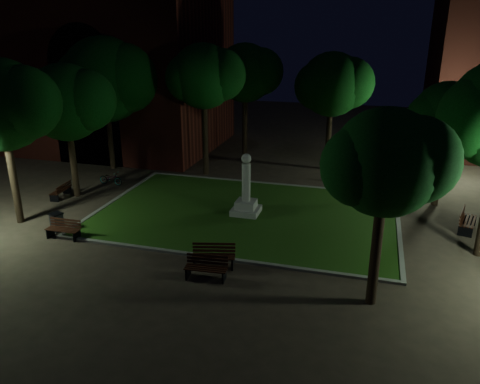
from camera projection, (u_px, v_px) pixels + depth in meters
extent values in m
plane|color=#413327|center=(235.00, 230.00, 22.56)|extent=(80.00, 80.00, 0.00)
cube|color=#234C12|center=(246.00, 214.00, 24.35)|extent=(15.00, 10.00, 0.08)
cube|color=slate|center=(214.00, 258.00, 19.73)|extent=(15.40, 0.20, 0.12)
cube|color=slate|center=(268.00, 183.00, 28.97)|extent=(15.40, 0.20, 0.12)
cube|color=slate|center=(116.00, 199.00, 26.30)|extent=(0.20, 10.00, 0.12)
cube|color=slate|center=(399.00, 230.00, 22.39)|extent=(0.20, 10.00, 0.12)
cube|color=#9A978D|center=(246.00, 210.00, 24.29)|extent=(1.40, 1.40, 0.30)
cube|color=#9A978D|center=(246.00, 204.00, 24.17)|extent=(1.00, 1.00, 0.40)
cylinder|color=#9A978D|center=(246.00, 182.00, 23.77)|extent=(0.44, 0.44, 2.00)
sphere|color=#9A978D|center=(246.00, 159.00, 23.35)|extent=(0.50, 0.50, 0.50)
cube|color=#4D1912|center=(91.00, 50.00, 36.83)|extent=(20.00, 12.00, 15.00)
cube|color=black|center=(98.00, 112.00, 33.33)|extent=(5.00, 3.00, 7.00)
cylinder|color=black|center=(93.00, 61.00, 32.15)|extent=(5.00, 3.00, 5.00)
plane|color=#FF451E|center=(107.00, 109.00, 34.41)|extent=(6.30, 0.00, 6.30)
cylinder|color=black|center=(14.00, 179.00, 22.71)|extent=(0.36, 0.36, 4.57)
sphere|color=#0C4510|center=(1.00, 105.00, 21.50)|extent=(4.30, 4.30, 4.30)
sphere|color=#0C4510|center=(23.00, 103.00, 21.38)|extent=(3.44, 3.44, 3.44)
cylinder|color=black|center=(205.00, 136.00, 30.19)|extent=(0.36, 0.36, 5.12)
sphere|color=#0C4510|center=(204.00, 76.00, 28.92)|extent=(4.05, 4.05, 4.05)
sphere|color=#0C4510|center=(220.00, 75.00, 28.80)|extent=(3.24, 3.24, 3.24)
sphere|color=#0C4510|center=(190.00, 78.00, 28.89)|extent=(3.04, 3.04, 3.04)
cylinder|color=black|center=(328.00, 137.00, 31.38)|extent=(0.36, 0.36, 4.45)
sphere|color=#0C4510|center=(332.00, 84.00, 30.21)|extent=(4.16, 4.16, 4.16)
sphere|color=#0C4510|center=(349.00, 83.00, 30.09)|extent=(3.33, 3.33, 3.33)
sphere|color=#0C4510|center=(318.00, 86.00, 30.19)|extent=(3.12, 3.12, 3.12)
cylinder|color=black|center=(439.00, 172.00, 25.11)|extent=(0.36, 0.36, 3.73)
sphere|color=#0C4510|center=(447.00, 117.00, 24.11)|extent=(3.68, 3.68, 3.68)
sphere|color=#0C4510|center=(466.00, 115.00, 24.02)|extent=(2.95, 2.95, 2.95)
sphere|color=#0C4510|center=(432.00, 119.00, 24.06)|extent=(2.76, 2.76, 2.76)
sphere|color=#0C4510|center=(480.00, 117.00, 18.06)|extent=(3.27, 3.27, 3.27)
cylinder|color=black|center=(376.00, 250.00, 15.97)|extent=(0.36, 0.36, 4.11)
sphere|color=#0C4510|center=(386.00, 162.00, 14.92)|extent=(3.58, 3.58, 3.58)
sphere|color=#0C4510|center=(415.00, 160.00, 14.84)|extent=(2.86, 2.86, 2.86)
sphere|color=#0C4510|center=(362.00, 166.00, 14.87)|extent=(2.68, 2.68, 2.68)
cylinder|color=black|center=(110.00, 137.00, 31.61)|extent=(0.36, 0.36, 4.32)
sphere|color=#0C4510|center=(105.00, 80.00, 30.32)|extent=(5.54, 5.54, 5.54)
sphere|color=#0C4510|center=(125.00, 78.00, 30.12)|extent=(4.43, 4.43, 4.43)
sphere|color=#0C4510|center=(87.00, 81.00, 30.37)|extent=(4.16, 4.16, 4.16)
cylinder|color=black|center=(245.00, 127.00, 33.17)|extent=(0.36, 0.36, 5.03)
sphere|color=#0C4510|center=(245.00, 73.00, 31.92)|extent=(4.01, 4.01, 4.01)
sphere|color=#0C4510|center=(260.00, 72.00, 31.81)|extent=(3.21, 3.21, 3.21)
sphere|color=#0C4510|center=(233.00, 75.00, 31.88)|extent=(3.01, 3.01, 3.01)
cylinder|color=black|center=(73.00, 161.00, 26.42)|extent=(0.36, 0.36, 4.11)
sphere|color=#0C4510|center=(66.00, 102.00, 25.30)|extent=(4.21, 4.21, 4.21)
sphere|color=#0C4510|center=(85.00, 101.00, 25.18)|extent=(3.37, 3.37, 3.37)
sphere|color=#0C4510|center=(49.00, 104.00, 25.28)|extent=(3.16, 3.16, 3.16)
cylinder|color=black|center=(150.00, 129.00, 34.87)|extent=(0.12, 0.12, 3.94)
cylinder|color=black|center=(148.00, 103.00, 34.20)|extent=(0.90, 0.08, 0.08)
sphere|color=#D8FFD8|center=(143.00, 103.00, 34.32)|extent=(0.28, 0.28, 0.28)
sphere|color=#D8FFD8|center=(154.00, 103.00, 34.09)|extent=(0.28, 0.28, 0.28)
cylinder|color=black|center=(456.00, 152.00, 28.82)|extent=(0.12, 0.12, 3.90)
cylinder|color=black|center=(462.00, 120.00, 28.17)|extent=(0.90, 0.08, 0.08)
sphere|color=#D8FFD8|center=(453.00, 120.00, 28.28)|extent=(0.28, 0.28, 0.28)
sphere|color=#D8FFD8|center=(470.00, 121.00, 28.05)|extent=(0.28, 0.28, 0.28)
cube|color=black|center=(195.00, 262.00, 19.02)|extent=(0.21, 0.60, 0.48)
cube|color=black|center=(232.00, 262.00, 18.98)|extent=(0.21, 0.60, 0.48)
cube|color=black|center=(213.00, 259.00, 18.69)|extent=(1.72, 0.52, 0.04)
cube|color=black|center=(213.00, 257.00, 18.83)|extent=(1.72, 0.52, 0.04)
cube|color=black|center=(214.00, 256.00, 18.98)|extent=(1.72, 0.52, 0.04)
cube|color=black|center=(214.00, 254.00, 19.12)|extent=(1.72, 0.52, 0.04)
cube|color=black|center=(214.00, 251.00, 19.15)|extent=(1.71, 0.49, 0.11)
cube|color=black|center=(214.00, 247.00, 19.09)|extent=(1.71, 0.49, 0.11)
cube|color=black|center=(214.00, 244.00, 19.04)|extent=(1.71, 0.49, 0.11)
cube|color=black|center=(188.00, 272.00, 18.25)|extent=(0.11, 0.57, 0.46)
cube|color=black|center=(224.00, 275.00, 18.00)|extent=(0.11, 0.57, 0.46)
cube|color=black|center=(204.00, 271.00, 17.83)|extent=(1.66, 0.24, 0.04)
cube|color=black|center=(205.00, 269.00, 17.97)|extent=(1.66, 0.24, 0.04)
cube|color=black|center=(206.00, 267.00, 18.10)|extent=(1.66, 0.24, 0.04)
cube|color=black|center=(207.00, 266.00, 18.24)|extent=(1.66, 0.24, 0.04)
cube|color=black|center=(208.00, 262.00, 18.26)|extent=(1.66, 0.20, 0.10)
cube|color=black|center=(208.00, 259.00, 18.21)|extent=(1.66, 0.20, 0.10)
cube|color=black|center=(207.00, 256.00, 18.16)|extent=(1.66, 0.20, 0.10)
cube|color=black|center=(50.00, 232.00, 21.76)|extent=(0.07, 0.55, 0.44)
cube|color=black|center=(77.00, 236.00, 21.42)|extent=(0.07, 0.55, 0.44)
cube|color=black|center=(60.00, 231.00, 21.31)|extent=(1.60, 0.12, 0.04)
cube|color=black|center=(62.00, 230.00, 21.44)|extent=(1.60, 0.12, 0.04)
cube|color=black|center=(64.00, 229.00, 21.57)|extent=(1.60, 0.12, 0.04)
cube|color=black|center=(66.00, 228.00, 21.70)|extent=(1.60, 0.12, 0.04)
cube|color=black|center=(66.00, 225.00, 21.72)|extent=(1.60, 0.09, 0.10)
cube|color=black|center=(66.00, 222.00, 21.67)|extent=(1.60, 0.09, 0.10)
cube|color=black|center=(65.00, 220.00, 21.62)|extent=(1.60, 0.09, 0.10)
cube|color=black|center=(67.00, 190.00, 27.32)|extent=(0.54, 0.11, 0.43)
cube|color=black|center=(54.00, 198.00, 26.06)|extent=(0.54, 0.11, 0.43)
cube|color=black|center=(57.00, 190.00, 26.65)|extent=(0.23, 1.55, 0.04)
cube|color=black|center=(59.00, 190.00, 26.63)|extent=(0.23, 1.55, 0.04)
cube|color=black|center=(61.00, 191.00, 26.60)|extent=(0.23, 1.55, 0.04)
cube|color=black|center=(63.00, 191.00, 26.58)|extent=(0.23, 1.55, 0.04)
cube|color=black|center=(64.00, 189.00, 26.54)|extent=(0.19, 1.55, 0.09)
cube|color=black|center=(64.00, 187.00, 26.49)|extent=(0.19, 1.55, 0.09)
cube|color=black|center=(64.00, 185.00, 26.45)|extent=(0.19, 1.55, 0.09)
cube|color=black|center=(465.00, 232.00, 21.76)|extent=(0.63, 0.23, 0.50)
cube|color=black|center=(469.00, 220.00, 23.06)|extent=(0.63, 0.23, 0.50)
cube|color=black|center=(474.00, 222.00, 22.20)|extent=(0.57, 1.79, 0.05)
cube|color=black|center=(470.00, 221.00, 22.28)|extent=(0.57, 1.79, 0.05)
cube|color=black|center=(466.00, 220.00, 22.35)|extent=(0.57, 1.79, 0.05)
cube|color=black|center=(463.00, 220.00, 22.43)|extent=(0.57, 1.79, 0.05)
cube|color=black|center=(462.00, 217.00, 22.42)|extent=(0.53, 1.78, 0.11)
cube|color=black|center=(462.00, 214.00, 22.37)|extent=(0.53, 1.78, 0.11)
cube|color=black|center=(463.00, 211.00, 22.32)|extent=(0.53, 1.78, 0.11)
cube|color=black|center=(359.00, 178.00, 29.54)|extent=(0.09, 0.52, 0.42)
cube|color=black|center=(338.00, 176.00, 29.96)|extent=(0.09, 0.52, 0.42)
cube|color=black|center=(349.00, 173.00, 29.86)|extent=(1.52, 0.18, 0.04)
cube|color=black|center=(349.00, 173.00, 29.74)|extent=(1.52, 0.18, 0.04)
cube|color=black|center=(349.00, 174.00, 29.63)|extent=(1.52, 0.18, 0.04)
cube|color=black|center=(349.00, 174.00, 29.51)|extent=(1.52, 0.18, 0.04)
cube|color=black|center=(349.00, 173.00, 29.43)|extent=(1.51, 0.15, 0.09)
cube|color=black|center=(349.00, 171.00, 29.38)|extent=(1.51, 0.15, 0.09)
cube|color=black|center=(349.00, 169.00, 29.34)|extent=(1.51, 0.15, 0.09)
cube|color=black|center=(57.00, 223.00, 22.31)|extent=(0.62, 0.62, 0.85)
cube|color=black|center=(56.00, 214.00, 22.15)|extent=(0.69, 0.69, 0.06)
imported|color=black|center=(111.00, 178.00, 28.81)|extent=(1.58, 0.61, 0.82)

